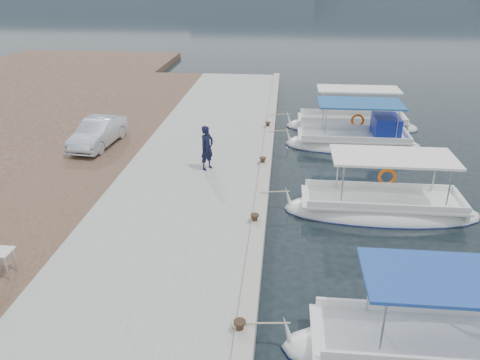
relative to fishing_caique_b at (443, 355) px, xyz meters
name	(u,v)px	position (x,y,z in m)	size (l,w,h in m)	color
ground	(263,263)	(-4.21, 3.36, -0.12)	(400.00, 400.00, 0.00)	black
concrete_quay	(194,182)	(-7.21, 8.36, 0.13)	(6.00, 40.00, 0.50)	#9D9D98
quay_curb	(264,178)	(-4.43, 8.36, 0.44)	(0.44, 40.00, 0.12)	#A5A193
cobblestone_strip	(73,177)	(-12.21, 8.36, 0.13)	(4.00, 40.00, 0.50)	#4E3629
fishing_caique_b	(443,355)	(0.00, 0.00, 0.00)	(7.24, 2.13, 2.83)	white
fishing_caique_c	(381,211)	(-0.17, 6.87, 0.00)	(6.91, 2.19, 2.83)	white
fishing_caique_d	(355,143)	(-0.21, 13.86, 0.07)	(6.61, 2.44, 2.83)	white
fishing_caique_e	(351,126)	(-0.03, 16.76, 0.00)	(7.18, 1.98, 2.83)	white
mooring_bollards	(255,218)	(-4.56, 4.86, 0.57)	(0.28, 20.28, 0.33)	black
fisherman	(207,148)	(-6.80, 9.22, 1.29)	(0.67, 0.44, 1.83)	black
parked_car	(98,133)	(-12.24, 11.49, 1.00)	(1.33, 3.82, 1.26)	silver
folding_table	(2,258)	(-11.04, 1.47, 0.90)	(0.55, 0.55, 0.73)	silver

